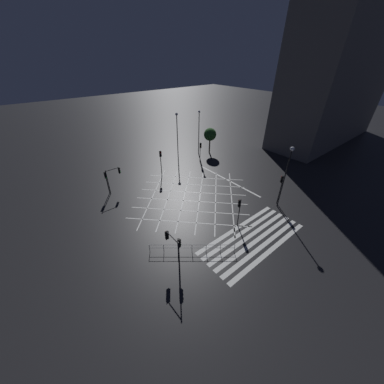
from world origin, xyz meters
name	(u,v)px	position (x,y,z in m)	size (l,w,h in m)	color
ground_plane	(192,197)	(0.00, 0.00, 0.00)	(200.00, 200.00, 0.00)	black
road_markings	(224,216)	(0.43, -6.06, 0.00)	(19.17, 22.89, 0.01)	silver
office_building	(343,68)	(39.94, 0.01, 14.92)	(32.43, 10.06, 29.84)	slate
traffic_light_sw_cross	(172,243)	(-8.84, -7.97, 2.77)	(0.36, 2.16, 3.79)	black
traffic_light_nw_main	(114,175)	(-7.74, 8.18, 2.79)	(2.16, 0.36, 3.82)	black
traffic_light_ne_cross	(200,148)	(8.82, 8.41, 2.64)	(0.36, 0.39, 3.69)	black
traffic_light_se_cross	(281,184)	(8.03, -8.59, 3.04)	(0.36, 0.39, 4.27)	black
traffic_light_nw_cross	(106,178)	(-8.92, 8.32, 2.52)	(0.36, 0.39, 3.52)	black
traffic_light_sw_main	(179,246)	(-8.30, -8.36, 2.32)	(0.39, 0.36, 3.25)	black
traffic_light_median_south	(239,207)	(0.47, -8.04, 2.57)	(0.36, 0.39, 3.59)	black
traffic_light_median_north	(161,158)	(0.12, 8.23, 3.12)	(0.36, 0.39, 4.37)	black
street_lamp_east	(287,167)	(7.51, -9.06, 5.85)	(0.50, 0.50, 8.43)	black
street_lamp_west	(199,127)	(11.19, 11.70, 5.43)	(0.42, 0.42, 8.52)	black
street_lamp_far	(177,128)	(6.63, 12.59, 5.86)	(0.48, 0.48, 8.59)	black
street_tree_near	(210,135)	(13.23, 10.60, 3.82)	(2.49, 2.49, 5.09)	#473323
pedestrian_railing	(192,247)	(-6.48, -8.01, 0.67)	(6.86, 5.56, 1.05)	gray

